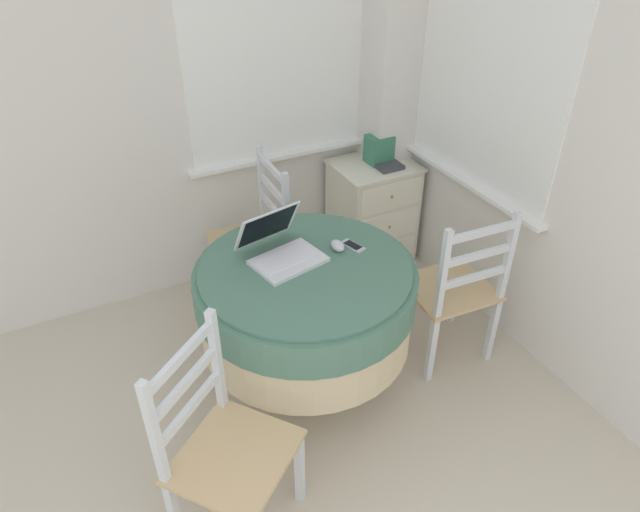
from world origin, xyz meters
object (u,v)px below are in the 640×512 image
at_px(computer_mouse, 338,246).
at_px(corner_cabinet, 372,211).
at_px(dining_chair_near_back_window, 255,239).
at_px(dining_chair_camera_near, 224,449).
at_px(storage_box, 379,149).
at_px(cell_phone, 353,246).
at_px(book_on_cabinet, 384,162).
at_px(dining_chair_near_right_window, 454,290).
at_px(round_dining_table, 306,299).
at_px(laptop, 281,248).

distance_m(computer_mouse, corner_cabinet, 1.21).
xyz_separation_m(dining_chair_near_back_window, dining_chair_camera_near, (-0.64, -1.31, 0.00)).
bearing_deg(corner_cabinet, storage_box, 29.28).
xyz_separation_m(cell_phone, book_on_cabinet, (0.71, 0.84, -0.07)).
bearing_deg(dining_chair_near_right_window, cell_phone, 160.94).
height_order(cell_phone, book_on_cabinet, cell_phone).
xyz_separation_m(cell_phone, corner_cabinet, (0.66, 0.87, -0.42)).
xyz_separation_m(computer_mouse, storage_box, (0.77, 0.88, -0.01)).
height_order(round_dining_table, cell_phone, cell_phone).
relative_size(round_dining_table, cell_phone, 7.68).
bearing_deg(round_dining_table, dining_chair_camera_near, -138.83).
xyz_separation_m(dining_chair_near_right_window, book_on_cabinet, (0.19, 1.02, 0.25)).
bearing_deg(storage_box, laptop, -141.80).
distance_m(dining_chair_camera_near, corner_cabinet, 2.09).
xyz_separation_m(round_dining_table, storage_box, (0.97, 0.93, 0.20)).
bearing_deg(laptop, book_on_cabinet, 36.30).
height_order(computer_mouse, cell_phone, computer_mouse).
bearing_deg(computer_mouse, corner_cabinet, 49.39).
distance_m(round_dining_table, book_on_cabinet, 1.33).
relative_size(dining_chair_camera_near, storage_box, 5.21).
xyz_separation_m(dining_chair_camera_near, book_on_cabinet, (1.58, 1.41, 0.25)).
xyz_separation_m(computer_mouse, dining_chair_near_back_window, (-0.15, 0.74, -0.34)).
xyz_separation_m(dining_chair_near_back_window, book_on_cabinet, (0.93, 0.10, 0.25)).
distance_m(cell_phone, dining_chair_camera_near, 1.08).
relative_size(laptop, computer_mouse, 4.42).
bearing_deg(cell_phone, storage_box, 51.94).
height_order(cell_phone, corner_cabinet, cell_phone).
height_order(dining_chair_near_right_window, storage_box, dining_chair_near_right_window).
distance_m(computer_mouse, book_on_cabinet, 1.15).
height_order(dining_chair_near_back_window, book_on_cabinet, dining_chair_near_back_window).
height_order(cell_phone, dining_chair_near_back_window, dining_chair_near_back_window).
xyz_separation_m(round_dining_table, cell_phone, (0.27, 0.05, 0.19)).
height_order(round_dining_table, book_on_cabinet, round_dining_table).
bearing_deg(corner_cabinet, computer_mouse, -130.61).
bearing_deg(computer_mouse, dining_chair_camera_near, -143.85).
bearing_deg(storage_box, dining_chair_camera_near, -137.04).
xyz_separation_m(cell_phone, storage_box, (0.70, 0.89, 0.01)).
bearing_deg(dining_chair_camera_near, book_on_cabinet, 41.84).
distance_m(cell_phone, dining_chair_near_right_window, 0.63).
bearing_deg(storage_box, dining_chair_near_right_window, -99.65).
relative_size(dining_chair_near_right_window, book_on_cabinet, 3.65).
height_order(laptop, dining_chair_near_back_window, laptop).
xyz_separation_m(dining_chair_camera_near, storage_box, (1.56, 1.45, 0.33)).
bearing_deg(cell_phone, dining_chair_near_back_window, 106.59).
distance_m(laptop, storage_box, 1.31).
relative_size(round_dining_table, dining_chair_camera_near, 1.10).
bearing_deg(corner_cabinet, dining_chair_near_back_window, -172.17).
bearing_deg(computer_mouse, dining_chair_near_back_window, 101.24).
distance_m(dining_chair_near_back_window, dining_chair_near_right_window, 1.18).
height_order(corner_cabinet, storage_box, storage_box).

